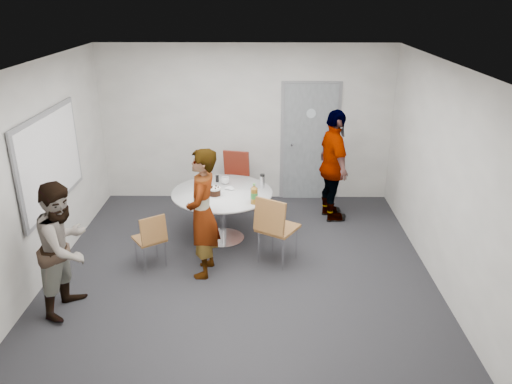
{
  "coord_description": "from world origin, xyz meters",
  "views": [
    {
      "loc": [
        0.28,
        -5.89,
        3.48
      ],
      "look_at": [
        0.19,
        0.25,
        1.0
      ],
      "focal_mm": 35.0,
      "sensor_mm": 36.0,
      "label": 1
    }
  ],
  "objects_px": {
    "whiteboard": "(51,160)",
    "chair_near_right": "(274,224)",
    "person_right": "(334,166)",
    "chair_far": "(235,174)",
    "door": "(310,143)",
    "chair_near_left": "(151,236)",
    "table": "(224,199)",
    "person_main": "(203,214)",
    "person_left": "(65,248)"
  },
  "relations": [
    {
      "from": "person_right",
      "to": "chair_near_right",
      "type": "bearing_deg",
      "value": 136.31
    },
    {
      "from": "chair_near_left",
      "to": "chair_near_right",
      "type": "distance_m",
      "value": 1.64
    },
    {
      "from": "door",
      "to": "person_left",
      "type": "xyz_separation_m",
      "value": [
        -3.05,
        -3.42,
        -0.24
      ]
    },
    {
      "from": "whiteboard",
      "to": "person_left",
      "type": "bearing_deg",
      "value": -65.89
    },
    {
      "from": "table",
      "to": "person_left",
      "type": "relative_size",
      "value": 0.93
    },
    {
      "from": "door",
      "to": "whiteboard",
      "type": "relative_size",
      "value": 1.12
    },
    {
      "from": "whiteboard",
      "to": "person_right",
      "type": "height_order",
      "value": "whiteboard"
    },
    {
      "from": "person_main",
      "to": "person_right",
      "type": "height_order",
      "value": "person_right"
    },
    {
      "from": "door",
      "to": "table",
      "type": "relative_size",
      "value": 1.44
    },
    {
      "from": "person_right",
      "to": "person_main",
      "type": "bearing_deg",
      "value": 121.77
    },
    {
      "from": "table",
      "to": "door",
      "type": "bearing_deg",
      "value": 50.32
    },
    {
      "from": "table",
      "to": "person_main",
      "type": "relative_size",
      "value": 0.86
    },
    {
      "from": "person_main",
      "to": "chair_near_right",
      "type": "bearing_deg",
      "value": 109.71
    },
    {
      "from": "chair_far",
      "to": "person_right",
      "type": "xyz_separation_m",
      "value": [
        1.6,
        -0.44,
        0.3
      ]
    },
    {
      "from": "chair_near_right",
      "to": "chair_far",
      "type": "xyz_separation_m",
      "value": [
        -0.63,
        1.94,
        -0.01
      ]
    },
    {
      "from": "chair_near_right",
      "to": "person_left",
      "type": "bearing_deg",
      "value": -125.09
    },
    {
      "from": "chair_near_right",
      "to": "table",
      "type": "bearing_deg",
      "value": 166.8
    },
    {
      "from": "door",
      "to": "person_left",
      "type": "distance_m",
      "value": 4.59
    },
    {
      "from": "chair_far",
      "to": "person_right",
      "type": "distance_m",
      "value": 1.68
    },
    {
      "from": "table",
      "to": "person_right",
      "type": "xyz_separation_m",
      "value": [
        1.69,
        0.78,
        0.24
      ]
    },
    {
      "from": "chair_far",
      "to": "person_main",
      "type": "height_order",
      "value": "person_main"
    },
    {
      "from": "person_right",
      "to": "door",
      "type": "bearing_deg",
      "value": 8.1
    },
    {
      "from": "whiteboard",
      "to": "chair_far",
      "type": "bearing_deg",
      "value": 38.89
    },
    {
      "from": "table",
      "to": "person_main",
      "type": "bearing_deg",
      "value": -101.32
    },
    {
      "from": "whiteboard",
      "to": "chair_near_right",
      "type": "bearing_deg",
      "value": -2.16
    },
    {
      "from": "whiteboard",
      "to": "chair_near_left",
      "type": "distance_m",
      "value": 1.62
    },
    {
      "from": "person_left",
      "to": "person_right",
      "type": "distance_m",
      "value": 4.21
    },
    {
      "from": "door",
      "to": "person_left",
      "type": "relative_size",
      "value": 1.34
    },
    {
      "from": "chair_near_left",
      "to": "chair_far",
      "type": "height_order",
      "value": "chair_far"
    },
    {
      "from": "chair_near_left",
      "to": "door",
      "type": "bearing_deg",
      "value": 12.66
    },
    {
      "from": "table",
      "to": "chair_near_right",
      "type": "xyz_separation_m",
      "value": [
        0.73,
        -0.72,
        -0.06
      ]
    },
    {
      "from": "chair_near_left",
      "to": "person_right",
      "type": "height_order",
      "value": "person_right"
    },
    {
      "from": "whiteboard",
      "to": "chair_near_right",
      "type": "distance_m",
      "value": 3.02
    },
    {
      "from": "person_main",
      "to": "chair_near_left",
      "type": "bearing_deg",
      "value": -94.96
    },
    {
      "from": "door",
      "to": "chair_far",
      "type": "xyz_separation_m",
      "value": [
        -1.29,
        -0.45,
        -0.43
      ]
    },
    {
      "from": "table",
      "to": "person_left",
      "type": "bearing_deg",
      "value": -133.52
    },
    {
      "from": "chair_near_left",
      "to": "chair_far",
      "type": "xyz_separation_m",
      "value": [
        1.0,
        2.05,
        0.13
      ]
    },
    {
      "from": "chair_near_left",
      "to": "person_left",
      "type": "distance_m",
      "value": 1.24
    },
    {
      "from": "chair_near_right",
      "to": "chair_far",
      "type": "bearing_deg",
      "value": 139.53
    },
    {
      "from": "chair_near_right",
      "to": "person_right",
      "type": "distance_m",
      "value": 1.81
    },
    {
      "from": "door",
      "to": "chair_near_right",
      "type": "relative_size",
      "value": 2.15
    },
    {
      "from": "door",
      "to": "whiteboard",
      "type": "distance_m",
      "value": 4.25
    },
    {
      "from": "person_main",
      "to": "person_right",
      "type": "relative_size",
      "value": 0.95
    },
    {
      "from": "chair_near_left",
      "to": "person_main",
      "type": "bearing_deg",
      "value": -45.05
    },
    {
      "from": "person_main",
      "to": "door",
      "type": "bearing_deg",
      "value": 154.23
    },
    {
      "from": "chair_far",
      "to": "person_main",
      "type": "bearing_deg",
      "value": 94.59
    },
    {
      "from": "table",
      "to": "chair_near_left",
      "type": "relative_size",
      "value": 1.89
    },
    {
      "from": "chair_near_right",
      "to": "chair_far",
      "type": "distance_m",
      "value": 2.04
    },
    {
      "from": "person_left",
      "to": "person_right",
      "type": "height_order",
      "value": "person_right"
    },
    {
      "from": "chair_near_left",
      "to": "person_right",
      "type": "bearing_deg",
      "value": -3.05
    }
  ]
}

